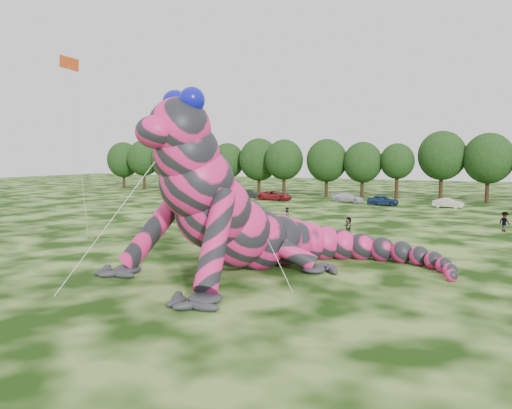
{
  "coord_description": "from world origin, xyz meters",
  "views": [
    {
      "loc": [
        15.35,
        -21.38,
        6.88
      ],
      "look_at": [
        2.67,
        4.54,
        4.0
      ],
      "focal_mm": 35.0,
      "sensor_mm": 36.0,
      "label": 1
    }
  ],
  "objects_px": {
    "tree_6": "(284,168)",
    "spectator_1": "(288,216)",
    "tree_10": "(442,166)",
    "spectator_2": "(505,222)",
    "car_4": "(383,200)",
    "spectator_0": "(224,213)",
    "tree_9": "(397,171)",
    "inflatable_gecko": "(255,183)",
    "tree_0": "(124,165)",
    "flying_kite": "(71,76)",
    "tree_7": "(327,168)",
    "car_0": "(182,191)",
    "tree_1": "(144,165)",
    "car_1": "(247,194)",
    "tree_5": "(259,166)",
    "tree_4": "(228,168)",
    "tree_11": "(488,168)",
    "tree_8": "(362,170)",
    "car_5": "(448,203)",
    "car_3": "(348,198)",
    "tree_3": "(195,167)",
    "car_2": "(275,195)",
    "spectator_5": "(348,227)",
    "tree_2": "(168,165)"
  },
  "relations": [
    {
      "from": "tree_6",
      "to": "spectator_1",
      "type": "bearing_deg",
      "value": -66.54
    },
    {
      "from": "tree_10",
      "to": "spectator_2",
      "type": "distance_m",
      "value": 31.7
    },
    {
      "from": "tree_6",
      "to": "spectator_2",
      "type": "relative_size",
      "value": 5.28
    },
    {
      "from": "car_4",
      "to": "spectator_0",
      "type": "bearing_deg",
      "value": 148.05
    },
    {
      "from": "tree_9",
      "to": "inflatable_gecko",
      "type": "bearing_deg",
      "value": -88.88
    },
    {
      "from": "car_4",
      "to": "spectator_2",
      "type": "relative_size",
      "value": 2.34
    },
    {
      "from": "tree_0",
      "to": "tree_6",
      "type": "bearing_deg",
      "value": -3.94
    },
    {
      "from": "flying_kite",
      "to": "tree_7",
      "type": "xyz_separation_m",
      "value": [
        2.7,
        51.13,
        -7.78
      ]
    },
    {
      "from": "tree_6",
      "to": "car_0",
      "type": "distance_m",
      "value": 17.67
    },
    {
      "from": "tree_1",
      "to": "car_1",
      "type": "height_order",
      "value": "tree_1"
    },
    {
      "from": "tree_5",
      "to": "car_4",
      "type": "relative_size",
      "value": 2.33
    },
    {
      "from": "tree_4",
      "to": "car_1",
      "type": "bearing_deg",
      "value": -46.01
    },
    {
      "from": "tree_0",
      "to": "spectator_2",
      "type": "relative_size",
      "value": 5.29
    },
    {
      "from": "tree_9",
      "to": "car_0",
      "type": "distance_m",
      "value": 35.1
    },
    {
      "from": "tree_11",
      "to": "spectator_1",
      "type": "relative_size",
      "value": 5.81
    },
    {
      "from": "inflatable_gecko",
      "to": "tree_8",
      "type": "xyz_separation_m",
      "value": [
        -6.29,
        51.44,
        -0.73
      ]
    },
    {
      "from": "tree_5",
      "to": "tree_8",
      "type": "height_order",
      "value": "tree_5"
    },
    {
      "from": "tree_6",
      "to": "car_5",
      "type": "xyz_separation_m",
      "value": [
        27.02,
        -8.92,
        -4.12
      ]
    },
    {
      "from": "car_3",
      "to": "car_0",
      "type": "bearing_deg",
      "value": 99.56
    },
    {
      "from": "tree_4",
      "to": "tree_3",
      "type": "bearing_deg",
      "value": -164.86
    },
    {
      "from": "car_3",
      "to": "spectator_2",
      "type": "xyz_separation_m",
      "value": [
        20.34,
        -21.2,
        0.22
      ]
    },
    {
      "from": "flying_kite",
      "to": "tree_11",
      "type": "height_order",
      "value": "flying_kite"
    },
    {
      "from": "car_0",
      "to": "inflatable_gecko",
      "type": "bearing_deg",
      "value": -145.23
    },
    {
      "from": "car_5",
      "to": "tree_1",
      "type": "bearing_deg",
      "value": 87.75
    },
    {
      "from": "car_2",
      "to": "tree_11",
      "type": "bearing_deg",
      "value": -73.77
    },
    {
      "from": "inflatable_gecko",
      "to": "car_4",
      "type": "bearing_deg",
      "value": 114.23
    },
    {
      "from": "car_5",
      "to": "spectator_0",
      "type": "xyz_separation_m",
      "value": [
        -19.43,
        -24.98,
        0.28
      ]
    },
    {
      "from": "car_4",
      "to": "spectator_1",
      "type": "relative_size",
      "value": 2.43
    },
    {
      "from": "spectator_5",
      "to": "tree_11",
      "type": "bearing_deg",
      "value": 144.16
    },
    {
      "from": "car_3",
      "to": "tree_11",
      "type": "bearing_deg",
      "value": -57.1
    },
    {
      "from": "tree_4",
      "to": "tree_11",
      "type": "distance_m",
      "value": 43.43
    },
    {
      "from": "car_4",
      "to": "spectator_0",
      "type": "distance_m",
      "value": 26.74
    },
    {
      "from": "car_3",
      "to": "car_5",
      "type": "relative_size",
      "value": 1.22
    },
    {
      "from": "tree_11",
      "to": "spectator_2",
      "type": "relative_size",
      "value": 5.6
    },
    {
      "from": "car_2",
      "to": "spectator_0",
      "type": "relative_size",
      "value": 2.91
    },
    {
      "from": "tree_2",
      "to": "tree_5",
      "type": "bearing_deg",
      "value": -0.94
    },
    {
      "from": "tree_8",
      "to": "tree_9",
      "type": "distance_m",
      "value": 5.3
    },
    {
      "from": "tree_4",
      "to": "car_1",
      "type": "distance_m",
      "value": 12.89
    },
    {
      "from": "tree_0",
      "to": "car_4",
      "type": "relative_size",
      "value": 2.26
    },
    {
      "from": "tree_6",
      "to": "tree_8",
      "type": "height_order",
      "value": "tree_6"
    },
    {
      "from": "tree_11",
      "to": "car_2",
      "type": "height_order",
      "value": "tree_11"
    },
    {
      "from": "tree_11",
      "to": "car_1",
      "type": "xyz_separation_m",
      "value": [
        -34.89,
        -8.33,
        -4.39
      ]
    },
    {
      "from": "car_2",
      "to": "car_5",
      "type": "height_order",
      "value": "car_2"
    },
    {
      "from": "inflatable_gecko",
      "to": "tree_11",
      "type": "height_order",
      "value": "inflatable_gecko"
    },
    {
      "from": "spectator_0",
      "to": "tree_7",
      "type": "bearing_deg",
      "value": -25.98
    },
    {
      "from": "tree_7",
      "to": "spectator_5",
      "type": "xyz_separation_m",
      "value": [
        14.25,
        -37.8,
        -3.87
      ]
    },
    {
      "from": "spectator_1",
      "to": "spectator_2",
      "type": "height_order",
      "value": "spectator_2"
    },
    {
      "from": "tree_9",
      "to": "spectator_2",
      "type": "distance_m",
      "value": 32.75
    },
    {
      "from": "flying_kite",
      "to": "tree_1",
      "type": "height_order",
      "value": "flying_kite"
    },
    {
      "from": "tree_0",
      "to": "tree_7",
      "type": "xyz_separation_m",
      "value": [
        44.48,
        -2.43,
        -0.02
      ]
    }
  ]
}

